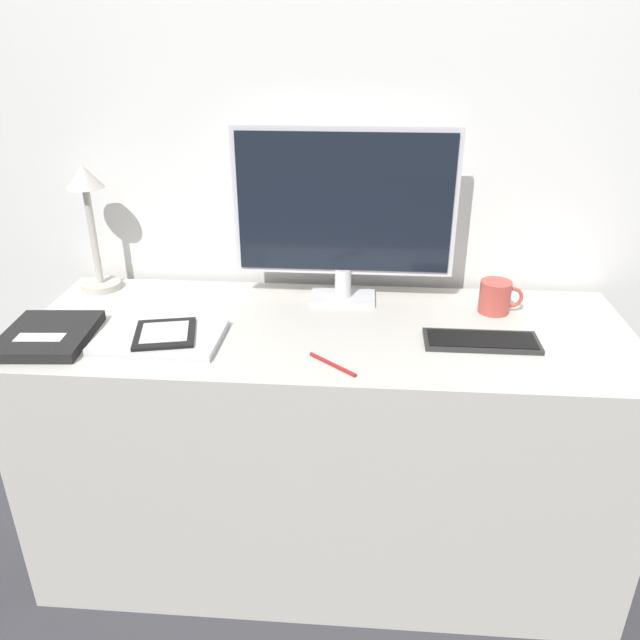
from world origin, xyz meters
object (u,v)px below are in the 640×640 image
Objects in this scene: laptop at (160,337)px; coffee_mug at (496,297)px; keyboard at (481,341)px; monitor at (344,210)px; notebook at (48,335)px; pen at (333,364)px; desk_lamp at (89,211)px; ereader at (165,334)px.

laptop is 0.89m from coffee_mug.
keyboard is at bearing 3.22° from laptop.
monitor is 0.82m from notebook.
notebook is 2.29× the size of pen.
desk_lamp is at bearing 131.27° from laptop.
laptop reaches higher than keyboard.
notebook is at bearing -156.56° from monitor.
monitor is at bearing 33.51° from laptop.
coffee_mug is at bearing -7.43° from monitor.
pen is (-0.01, -0.39, -0.26)m from monitor.
ereader is 0.71× the size of notebook.
ereader is (-0.43, -0.30, -0.24)m from monitor.
ereader is 1.57× the size of coffee_mug.
notebook is (-1.07, -0.06, 0.01)m from keyboard.
laptop is at bearing -164.50° from coffee_mug.
laptop is at bearing -48.73° from desk_lamp.
desk_lamp is at bearing 132.16° from ereader.
notebook is at bearing -175.96° from laptop.
coffee_mug reaches higher than pen.
monitor is 0.72m from desk_lamp.
keyboard reaches higher than pen.
laptop is at bearing 153.80° from ereader.
notebook is at bearing -177.71° from ereader.
coffee_mug is at bearing 16.28° from ereader.
keyboard is 2.45× the size of pen.
laptop is 2.70× the size of pen.
notebook is 0.72m from pen.
keyboard is 1.52× the size of ereader.
pen is (0.43, -0.10, -0.00)m from laptop.
desk_lamp reaches higher than keyboard.
ereader is at bearing -176.13° from keyboard.
ereader is 0.49m from desk_lamp.
desk_lamp is (-1.07, 0.27, 0.23)m from keyboard.
desk_lamp is 3.21× the size of pen.
coffee_mug reaches higher than keyboard.
keyboard is at bearing -108.36° from coffee_mug.
keyboard is 2.38× the size of coffee_mug.
notebook is (-0.28, -0.02, 0.00)m from laptop.
desk_lamp is 1.40× the size of notebook.
desk_lamp reaches higher than laptop.
monitor is 5.27× the size of pen.
coffee_mug is (0.84, 0.25, 0.02)m from ereader.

